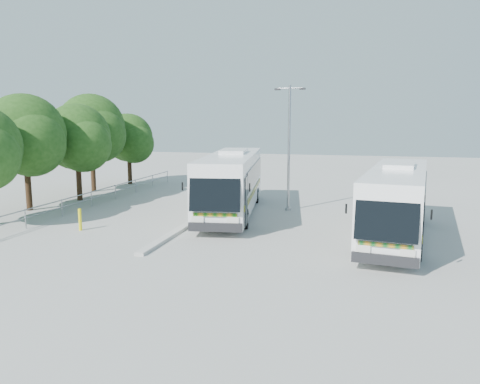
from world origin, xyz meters
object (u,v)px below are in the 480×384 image
(tree_far_d, at_px, (92,128))
(tree_far_e, at_px, (129,138))
(coach_main, at_px, (232,181))
(bollard, at_px, (80,220))
(tree_far_b, at_px, (26,134))
(tree_far_c, at_px, (78,137))
(lamppost, at_px, (289,142))
(coach_adjacent, at_px, (397,200))

(tree_far_d, xyz_separation_m, tree_far_e, (0.68, 4.50, -0.93))
(coach_main, xyz_separation_m, bollard, (-6.12, -6.08, -1.35))
(tree_far_b, xyz_separation_m, tree_far_d, (-0.30, 7.60, 0.25))
(tree_far_c, xyz_separation_m, tree_far_d, (-1.19, 3.70, 0.56))
(tree_far_e, bearing_deg, lamppost, -29.38)
(tree_far_d, bearing_deg, tree_far_c, -72.17)
(tree_far_e, xyz_separation_m, bollard, (5.51, -15.96, -3.34))
(coach_main, distance_m, lamppost, 4.10)
(tree_far_c, xyz_separation_m, coach_main, (11.13, -1.68, -2.36))
(coach_adjacent, xyz_separation_m, lamppost, (-5.82, 5.20, 2.33))
(tree_far_d, height_order, coach_main, tree_far_d)
(tree_far_b, height_order, tree_far_c, tree_far_b)
(tree_far_b, relative_size, tree_far_d, 0.95)
(tree_far_d, relative_size, coach_adjacent, 0.62)
(tree_far_b, bearing_deg, bollard, -33.18)
(tree_far_c, height_order, bollard, tree_far_c)
(tree_far_c, bearing_deg, tree_far_b, -102.91)
(tree_far_c, distance_m, tree_far_e, 8.22)
(tree_far_d, relative_size, bollard, 6.69)
(tree_far_e, distance_m, lamppost, 16.88)
(coach_adjacent, relative_size, bollard, 10.75)
(tree_far_d, bearing_deg, tree_far_e, 81.37)
(tree_far_c, height_order, tree_far_d, tree_far_d)
(tree_far_c, relative_size, tree_far_d, 0.88)
(tree_far_b, bearing_deg, tree_far_e, 88.17)
(lamppost, bearing_deg, tree_far_b, -161.16)
(coach_adjacent, height_order, lamppost, lamppost)
(tree_far_d, bearing_deg, bollard, -61.60)
(coach_adjacent, bearing_deg, coach_main, 165.54)
(lamppost, bearing_deg, tree_far_e, 155.25)
(coach_adjacent, bearing_deg, tree_far_b, -176.21)
(tree_far_c, bearing_deg, tree_far_d, 107.83)
(bollard, bearing_deg, tree_far_d, 118.40)
(tree_far_d, distance_m, tree_far_e, 4.65)
(lamppost, relative_size, bollard, 6.76)
(coach_main, height_order, coach_adjacent, coach_main)
(tree_far_c, xyz_separation_m, lamppost, (14.20, -0.08, -0.17))
(tree_far_e, relative_size, lamppost, 0.80)
(tree_far_b, bearing_deg, tree_far_d, 92.23)
(tree_far_d, distance_m, lamppost, 15.86)
(tree_far_d, distance_m, bollard, 13.71)
(lamppost, bearing_deg, tree_far_c, -175.68)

